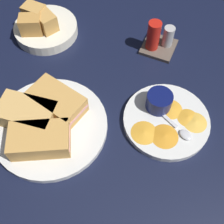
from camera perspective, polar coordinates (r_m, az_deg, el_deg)
ground_plane at (r=73.56cm, az=-8.02°, el=1.57°), size 110.00×110.00×3.00cm
plate_sandwich_main at (r=68.51cm, az=-12.36°, el=-2.83°), size 27.15×27.15×1.60cm
sandwich_half_near at (r=67.97cm, az=-11.09°, el=2.08°), size 14.45×10.22×4.80cm
sandwich_half_far at (r=67.81cm, az=-16.76°, el=-0.31°), size 14.07×9.26×4.80cm
sandwich_half_extra at (r=63.93cm, az=-14.77°, el=-5.31°), size 15.04×12.77×4.80cm
ramekin_dark_sauce at (r=64.59cm, az=-15.72°, el=-5.97°), size 6.91×6.91×3.21cm
spoon_by_dark_ramekin at (r=66.38cm, az=-11.54°, el=-3.75°), size 5.58×9.54×0.80cm
plate_chips_companion at (r=68.93cm, az=10.92°, el=-1.69°), size 20.70×20.70×1.60cm
ramekin_light_gravy at (r=67.86cm, az=9.54°, el=2.26°), size 6.18×6.18×4.35cm
spoon_by_gravy_ramekin at (r=66.94cm, az=13.85°, el=-3.77°), size 9.49×5.71×0.80cm
plantain_chip_scatter at (r=67.38cm, az=11.81°, el=-2.40°), size 17.78×15.33×0.60cm
bread_basket_rear at (r=87.89cm, az=-13.66°, el=16.44°), size 18.37×18.37×8.09cm
condiment_caddy at (r=81.69cm, az=9.39°, el=14.27°), size 9.00×9.00×9.50cm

